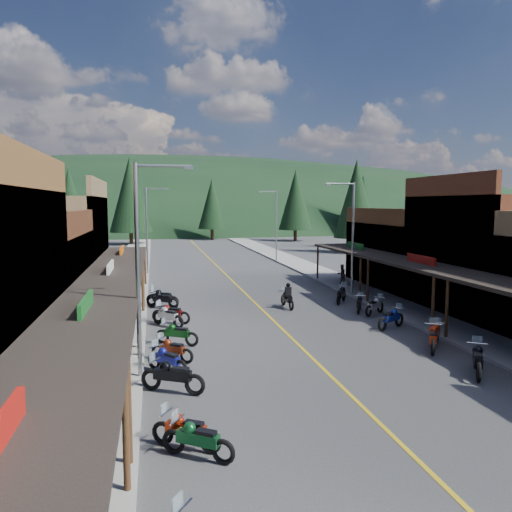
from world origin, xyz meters
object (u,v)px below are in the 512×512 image
streetlight_2 (351,234)px  bike_east_7 (391,317)px  pine_11 (356,199)px  bike_west_11 (162,297)px  shop_west_3 (44,248)px  bike_west_5 (167,358)px  pine_7 (13,200)px  pine_5 (354,197)px  bike_west_6 (172,348)px  bike_west_10 (162,299)px  bike_west_3 (186,429)px  pine_8 (21,208)px  streetlight_0 (142,261)px  pedestrian_east_b (342,274)px  streetlight_1 (148,227)px  pine_1 (52,200)px  pine_4 (296,200)px  shop_east_2 (498,254)px  bike_east_6 (435,333)px  shop_west_2 (4,285)px  pine_6 (428,204)px  bike_west_2 (198,438)px  bike_west_4 (172,374)px  streetlight_3 (275,222)px  bike_east_4 (478,359)px  shop_east_3 (415,255)px  bike_east_5 (433,336)px  bike_west_9 (171,312)px  bike_east_8 (375,305)px  pine_9 (363,205)px  bike_west_7 (177,333)px  pine_2 (130,195)px  pine_3 (212,204)px  bike_east_10 (341,294)px  pine_10 (70,202)px  bike_west_8 (168,315)px

streetlight_2 → bike_east_7: (-1.34, -8.88, -3.84)m
pine_11 → bike_west_11: bearing=-130.3°
shop_west_3 → bike_west_5: shop_west_3 is taller
pine_7 → pine_5: bearing=-3.5°
bike_west_6 → bike_west_11: bike_west_11 is taller
streetlight_2 → bike_west_10: 13.61m
pine_11 → bike_west_3: 56.37m
pine_8 → bike_west_11: size_ratio=4.37×
streetlight_0 → pedestrian_east_b: 24.27m
streetlight_1 → shop_west_3: bearing=-122.6°
pine_11 → pine_1: bearing=144.0°
pine_4 → pine_8: pine_4 is taller
shop_east_2 → bike_east_6: shop_east_2 is taller
shop_west_2 → pine_6: 86.41m
pine_11 → bike_west_2: (-25.51, -50.30, -6.61)m
bike_west_4 → pine_11: bearing=-0.9°
bike_west_11 → shop_east_2: bearing=-73.1°
pine_6 → pedestrian_east_b: pine_6 is taller
streetlight_1 → streetlight_3: bearing=29.9°
bike_west_4 → bike_east_4: bike_west_4 is taller
shop_east_3 → bike_west_6: size_ratio=5.54×
shop_east_2 → streetlight_0: (-20.74, -7.70, 0.94)m
bike_west_4 → bike_east_5: bike_west_4 is taller
bike_east_4 → bike_west_9: bearing=168.4°
bike_west_5 → bike_east_8: bike_west_5 is taller
shop_west_2 → pine_4: size_ratio=0.87×
streetlight_1 → pine_8: pine_8 is taller
streetlight_3 → bike_west_9: size_ratio=3.66×
bike_west_4 → bike_east_6: (12.20, 3.55, -0.10)m
bike_east_7 → pine_9: bearing=128.0°
bike_west_7 → bike_east_8: bike_west_7 is taller
shop_west_2 → pine_2: (3.75, 56.30, 5.46)m
pine_3 → pine_11: (16.00, -28.00, 0.70)m
pine_2 → bike_east_6: bearing=-75.3°
bike_west_2 → bike_west_6: bearing=36.2°
shop_east_3 → bike_west_2: shop_east_3 is taller
pine_8 → pine_11: pine_11 is taller
shop_east_2 → pine_2: (-23.78, 56.30, 4.47)m
shop_east_2 → bike_east_8: size_ratio=5.30×
shop_west_2 → pine_6: (59.75, 62.30, 3.95)m
streetlight_1 → shop_east_3: bearing=-27.3°
pine_4 → bike_west_11: size_ratio=5.47×
pine_9 → bike_east_10: 43.42m
pine_10 → pedestrian_east_b: pine_10 is taller
pine_3 → bike_west_5: 72.49m
shop_east_2 → bike_west_6: size_ratio=5.54×
pine_7 → bike_west_3: bearing=-73.3°
bike_east_7 → bike_east_6: bearing=-19.0°
bike_west_4 → bike_west_8: size_ratio=1.06×
bike_east_7 → bike_west_8: bearing=-134.1°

